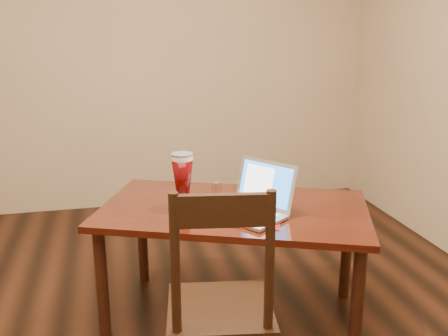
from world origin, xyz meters
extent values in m
cube|color=tan|center=(0.00, 2.50, 1.35)|extent=(4.50, 0.01, 2.70)
cube|color=#461409|center=(0.51, 0.46, 0.65)|extent=(1.62, 1.28, 0.04)
cylinder|color=black|center=(-0.21, 0.40, 0.32)|extent=(0.06, 0.06, 0.63)
cylinder|color=black|center=(0.98, -0.09, 0.32)|extent=(0.06, 0.06, 0.63)
cylinder|color=black|center=(0.04, 1.01, 0.32)|extent=(0.06, 0.06, 0.63)
cylinder|color=black|center=(1.23, 0.52, 0.32)|extent=(0.06, 0.06, 0.63)
cube|color=#9D170E|center=(0.51, 0.28, 0.67)|extent=(0.45, 0.39, 0.00)
cube|color=white|center=(0.51, 0.28, 0.67)|extent=(0.40, 0.34, 0.00)
cube|color=#BBBCC0|center=(0.53, 0.30, 0.68)|extent=(0.41, 0.44, 0.02)
cube|color=silver|center=(0.57, 0.32, 0.69)|extent=(0.26, 0.31, 0.00)
cube|color=#AEAEB2|center=(0.48, 0.25, 0.69)|extent=(0.11, 0.11, 0.00)
cube|color=#BBBCC0|center=(0.66, 0.39, 0.81)|extent=(0.27, 0.34, 0.24)
cube|color=blue|center=(0.66, 0.38, 0.81)|extent=(0.23, 0.29, 0.20)
cube|color=white|center=(0.63, 0.42, 0.81)|extent=(0.14, 0.17, 0.17)
cylinder|color=silver|center=(0.23, 0.45, 0.67)|extent=(0.10, 0.10, 0.01)
cylinder|color=silver|center=(0.23, 0.45, 0.71)|extent=(0.02, 0.02, 0.07)
cylinder|color=white|center=(0.23, 0.45, 0.96)|extent=(0.11, 0.11, 0.02)
cylinder|color=silver|center=(0.23, 0.45, 0.98)|extent=(0.11, 0.11, 0.01)
cylinder|color=silver|center=(0.48, 0.79, 0.69)|extent=(0.06, 0.06, 0.04)
cylinder|color=silver|center=(0.61, 0.76, 0.69)|extent=(0.06, 0.06, 0.04)
cube|color=black|center=(0.29, -0.18, 0.45)|extent=(0.50, 0.48, 0.04)
cylinder|color=black|center=(0.49, -0.04, 0.21)|extent=(0.04, 0.04, 0.43)
cylinder|color=black|center=(0.09, -0.32, 0.75)|extent=(0.04, 0.04, 0.56)
cylinder|color=black|center=(0.44, -0.37, 0.75)|extent=(0.04, 0.04, 0.56)
cube|color=black|center=(0.26, -0.34, 0.96)|extent=(0.36, 0.09, 0.13)
camera|label=1|loc=(-0.12, -2.00, 1.60)|focal=40.00mm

